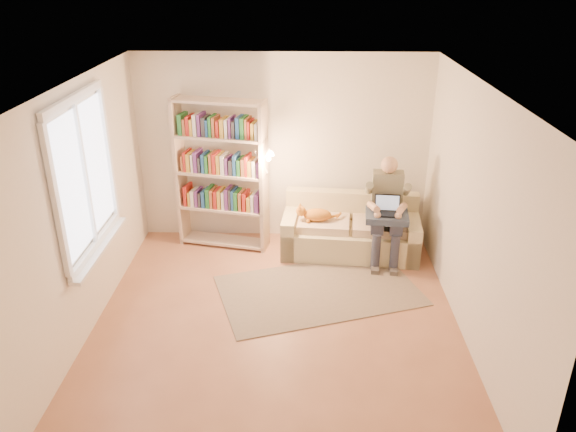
{
  "coord_description": "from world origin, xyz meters",
  "views": [
    {
      "loc": [
        0.26,
        -5.15,
        3.64
      ],
      "look_at": [
        0.1,
        1.0,
        0.85
      ],
      "focal_mm": 35.0,
      "sensor_mm": 36.0,
      "label": 1
    }
  ],
  "objects_px": {
    "laptop": "(387,209)",
    "bookshelf": "(221,168)",
    "cat": "(318,214)",
    "person": "(387,205)",
    "sofa": "(350,232)"
  },
  "relations": [
    {
      "from": "laptop",
      "to": "bookshelf",
      "type": "xyz_separation_m",
      "value": [
        -2.16,
        0.47,
        0.36
      ]
    },
    {
      "from": "bookshelf",
      "to": "laptop",
      "type": "bearing_deg",
      "value": -0.35
    },
    {
      "from": "sofa",
      "to": "laptop",
      "type": "distance_m",
      "value": 0.72
    },
    {
      "from": "cat",
      "to": "person",
      "type": "bearing_deg",
      "value": -1.82
    },
    {
      "from": "cat",
      "to": "laptop",
      "type": "bearing_deg",
      "value": -10.22
    },
    {
      "from": "bookshelf",
      "to": "cat",
      "type": "bearing_deg",
      "value": 1.72
    },
    {
      "from": "person",
      "to": "laptop",
      "type": "relative_size",
      "value": 4.04
    },
    {
      "from": "person",
      "to": "cat",
      "type": "height_order",
      "value": "person"
    },
    {
      "from": "cat",
      "to": "laptop",
      "type": "relative_size",
      "value": 1.69
    },
    {
      "from": "sofa",
      "to": "person",
      "type": "xyz_separation_m",
      "value": [
        0.44,
        -0.18,
        0.49
      ]
    },
    {
      "from": "sofa",
      "to": "laptop",
      "type": "bearing_deg",
      "value": -31.72
    },
    {
      "from": "cat",
      "to": "laptop",
      "type": "xyz_separation_m",
      "value": [
        0.87,
        -0.24,
        0.2
      ]
    },
    {
      "from": "person",
      "to": "bookshelf",
      "type": "distance_m",
      "value": 2.24
    },
    {
      "from": "sofa",
      "to": "laptop",
      "type": "height_order",
      "value": "laptop"
    },
    {
      "from": "sofa",
      "to": "bookshelf",
      "type": "bearing_deg",
      "value": 179.95
    }
  ]
}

